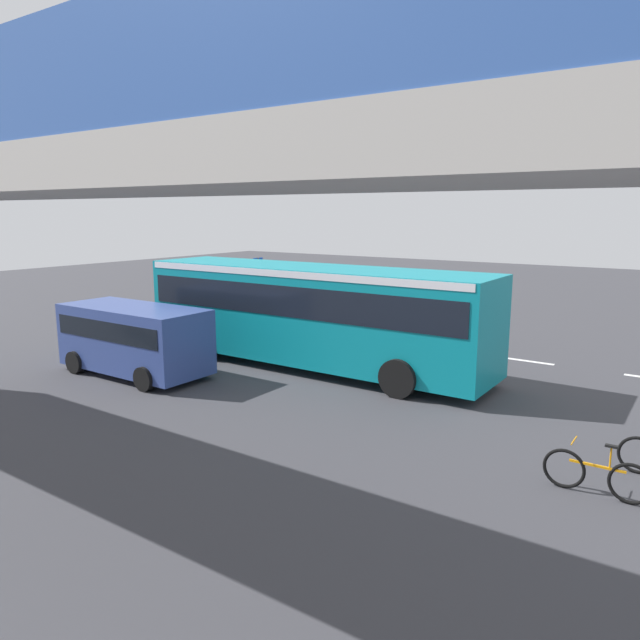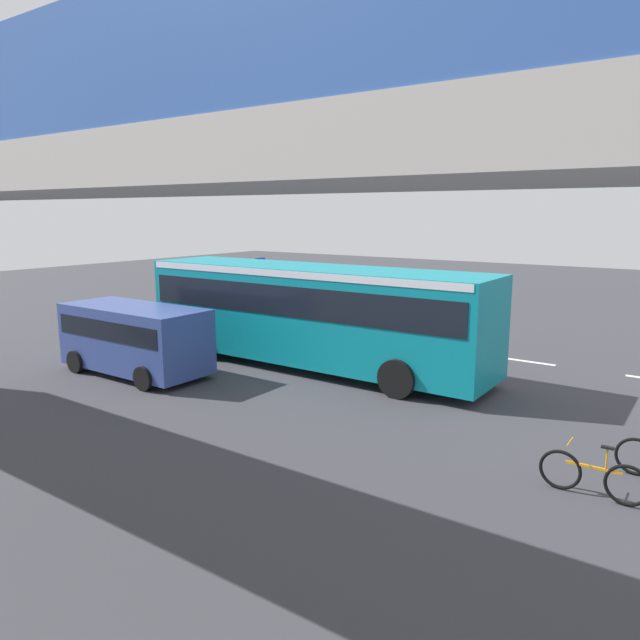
# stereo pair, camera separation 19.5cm
# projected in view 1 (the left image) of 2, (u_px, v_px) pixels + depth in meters

# --- Properties ---
(ground) EXTENTS (80.00, 80.00, 0.00)m
(ground) POSITION_uv_depth(u_px,v_px,m) (368.00, 363.00, 18.84)
(ground) COLOR #38383D
(city_bus) EXTENTS (11.54, 2.85, 3.15)m
(city_bus) POSITION_uv_depth(u_px,v_px,m) (311.00, 307.00, 18.12)
(city_bus) COLOR #0C8493
(city_bus) RESTS_ON ground
(parked_van) EXTENTS (4.80, 2.17, 2.05)m
(parked_van) POSITION_uv_depth(u_px,v_px,m) (134.00, 336.00, 17.39)
(parked_van) COLOR #33478C
(parked_van) RESTS_ON ground
(bicycle_orange) EXTENTS (1.77, 0.44, 0.96)m
(bicycle_orange) POSITION_uv_depth(u_px,v_px,m) (597.00, 475.00, 9.99)
(bicycle_orange) COLOR black
(bicycle_orange) RESTS_ON ground
(traffic_sign) EXTENTS (0.08, 0.60, 2.80)m
(traffic_sign) POSITION_uv_depth(u_px,v_px,m) (258.00, 278.00, 26.08)
(traffic_sign) COLOR slate
(traffic_sign) RESTS_ON ground
(lane_dash_left) EXTENTS (2.00, 0.20, 0.01)m
(lane_dash_left) POSITION_uv_depth(u_px,v_px,m) (522.00, 360.00, 19.22)
(lane_dash_left) COLOR silver
(lane_dash_left) RESTS_ON ground
(lane_dash_centre) EXTENTS (2.00, 0.20, 0.01)m
(lane_dash_centre) POSITION_uv_depth(u_px,v_px,m) (411.00, 345.00, 21.44)
(lane_dash_centre) COLOR silver
(lane_dash_centre) RESTS_ON ground
(lane_dash_right) EXTENTS (2.00, 0.20, 0.01)m
(lane_dash_right) POSITION_uv_depth(u_px,v_px,m) (321.00, 332.00, 23.67)
(lane_dash_right) COLOR silver
(lane_dash_right) RESTS_ON ground
(lane_dash_rightmost) EXTENTS (2.00, 0.20, 0.01)m
(lane_dash_rightmost) POSITION_uv_depth(u_px,v_px,m) (247.00, 322.00, 25.89)
(lane_dash_rightmost) COLOR silver
(lane_dash_rightmost) RESTS_ON ground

